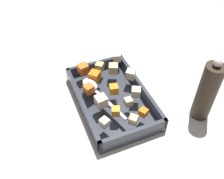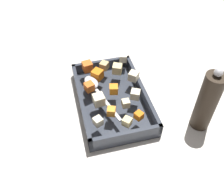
{
  "view_description": "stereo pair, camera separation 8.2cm",
  "coord_description": "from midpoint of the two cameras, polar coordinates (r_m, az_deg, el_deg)",
  "views": [
    {
      "loc": [
        0.52,
        -0.21,
        0.64
      ],
      "look_at": [
        -0.02,
        0.01,
        0.06
      ],
      "focal_mm": 40.61,
      "sensor_mm": 36.0,
      "label": 1
    },
    {
      "loc": [
        0.54,
        -0.13,
        0.64
      ],
      "look_at": [
        -0.02,
        0.01,
        0.06
      ],
      "focal_mm": 40.61,
      "sensor_mm": 36.0,
      "label": 2
    }
  ],
  "objects": [
    {
      "name": "potato_chunk_under_handle",
      "position": [
        0.73,
        0.04,
        -7.33
      ],
      "size": [
        0.03,
        0.03,
        0.02
      ],
      "primitive_type": "cube",
      "rotation": [
        0.0,
        0.0,
        3.54
      ],
      "color": "beige",
      "rests_on": "baking_dish"
    },
    {
      "name": "parsnip_chunk_near_spoon",
      "position": [
        0.94,
        5.02,
        7.01
      ],
      "size": [
        0.03,
        0.03,
        0.03
      ],
      "primitive_type": "cube",
      "rotation": [
        0.0,
        0.0,
        2.84
      ],
      "color": "silver",
      "rests_on": "baking_dish"
    },
    {
      "name": "potato_chunk_heap_top",
      "position": [
        0.8,
        8.17,
        -1.25
      ],
      "size": [
        0.04,
        0.04,
        0.03
      ],
      "primitive_type": "cube",
      "rotation": [
        0.0,
        0.0,
        5.81
      ],
      "color": "beige",
      "rests_on": "baking_dish"
    },
    {
      "name": "potato_chunk_corner_nw",
      "position": [
        0.9,
        0.83,
        5.27
      ],
      "size": [
        0.04,
        0.04,
        0.03
      ],
      "primitive_type": "cube",
      "rotation": [
        0.0,
        0.0,
        2.43
      ],
      "color": "tan",
      "rests_on": "baking_dish"
    },
    {
      "name": "carrot_chunk_center",
      "position": [
        0.86,
        -0.61,
        3.25
      ],
      "size": [
        0.05,
        0.05,
        0.03
      ],
      "primitive_type": "cube",
      "rotation": [
        0.0,
        0.0,
        2.34
      ],
      "color": "orange",
      "rests_on": "baking_dish"
    },
    {
      "name": "pepper_mill",
      "position": [
        0.79,
        23.45,
        -2.68
      ],
      "size": [
        0.06,
        0.06,
        0.22
      ],
      "color": "#2D2319",
      "rests_on": "ground_plane"
    },
    {
      "name": "potato_chunk_mid_left",
      "position": [
        0.86,
        7.58,
        2.89
      ],
      "size": [
        0.04,
        0.04,
        0.03
      ],
      "primitive_type": "cube",
      "rotation": [
        0.0,
        0.0,
        2.42
      ],
      "color": "beige",
      "rests_on": "baking_dish"
    },
    {
      "name": "carrot_chunk_front_center",
      "position": [
        0.75,
        9.18,
        -5.95
      ],
      "size": [
        0.03,
        0.03,
        0.02
      ],
      "primitive_type": "cube",
      "rotation": [
        0.0,
        0.0,
        2.08
      ],
      "color": "orange",
      "rests_on": "baking_dish"
    },
    {
      "name": "carrot_chunk_far_right",
      "position": [
        0.82,
        -2.32,
        0.48
      ],
      "size": [
        0.04,
        0.04,
        0.03
      ],
      "primitive_type": "cube",
      "rotation": [
        0.0,
        0.0,
        5.04
      ],
      "color": "orange",
      "rests_on": "baking_dish"
    },
    {
      "name": "carrot_chunk_mid_right",
      "position": [
        0.81,
        3.25,
        -0.08
      ],
      "size": [
        0.03,
        0.03,
        0.03
      ],
      "primitive_type": "cube",
      "rotation": [
        0.0,
        0.0,
        1.35
      ],
      "color": "orange",
      "rests_on": "baking_dish"
    },
    {
      "name": "potato_chunk_near_left",
      "position": [
        0.78,
        6.13,
        -3.27
      ],
      "size": [
        0.02,
        0.02,
        0.02
      ],
      "primitive_type": "cube",
      "rotation": [
        0.0,
        0.0,
        1.56
      ],
      "color": "beige",
      "rests_on": "baking_dish"
    },
    {
      "name": "carrot_chunk_heap_side",
      "position": [
        0.75,
        2.96,
        -5.09
      ],
      "size": [
        0.03,
        0.03,
        0.02
      ],
      "primitive_type": "cube",
      "rotation": [
        0.0,
        0.0,
        5.9
      ],
      "color": "orange",
      "rests_on": "baking_dish"
    },
    {
      "name": "serving_spoon",
      "position": [
        0.83,
        -1.47,
        0.94
      ],
      "size": [
        0.21,
        0.09,
        0.02
      ],
      "rotation": [
        0.0,
        0.0,
        0.29
      ],
      "color": "silver",
      "rests_on": "baking_dish"
    },
    {
      "name": "potato_chunk_back_center",
      "position": [
        0.73,
        6.64,
        -7.38
      ],
      "size": [
        0.03,
        0.03,
        0.02
      ],
      "primitive_type": "cube",
      "rotation": [
        0.0,
        0.0,
        0.78
      ],
      "color": "#E0CC89",
      "rests_on": "baking_dish"
    },
    {
      "name": "potato_chunk_corner_sw",
      "position": [
        0.77,
        -0.0,
        -2.48
      ],
      "size": [
        0.04,
        0.04,
        0.03
      ],
      "primitive_type": "cube",
      "rotation": [
        0.0,
        0.0,
        4.83
      ],
      "color": "beige",
      "rests_on": "baking_dish"
    },
    {
      "name": "baking_dish",
      "position": [
        0.85,
        2.75,
        -2.4
      ],
      "size": [
        0.34,
        0.22,
        0.05
      ],
      "color": "#333842",
      "rests_on": "ground_plane"
    },
    {
      "name": "ground_plane",
      "position": [
        0.85,
        2.55,
        -4.14
      ],
      "size": [
        4.0,
        4.0,
        0.0
      ],
      "primitive_type": "plane",
      "color": "beige"
    },
    {
      "name": "carrot_chunk_near_right",
      "position": [
        0.89,
        -2.96,
        5.1
      ],
      "size": [
        0.04,
        0.04,
        0.03
      ],
      "primitive_type": "cube",
      "rotation": [
        0.0,
        0.0,
        4.86
      ],
      "color": "orange",
      "rests_on": "baking_dish"
    },
    {
      "name": "potato_chunk_rim_edge",
      "position": [
        0.88,
        3.84,
        4.54
      ],
      "size": [
        0.04,
        0.04,
        0.03
      ],
      "primitive_type": "cube",
      "rotation": [
        0.0,
        0.0,
        1.15
      ],
      "color": "#E0CC89",
      "rests_on": "baking_dish"
    }
  ]
}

